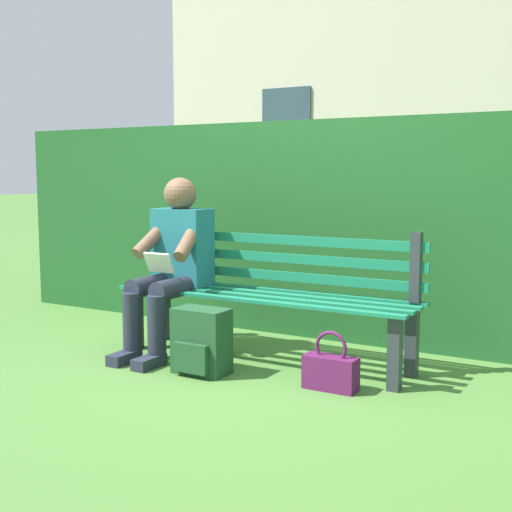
{
  "coord_description": "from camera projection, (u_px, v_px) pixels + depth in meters",
  "views": [
    {
      "loc": [
        -2.08,
        3.7,
        1.19
      ],
      "look_at": [
        0.0,
        0.1,
        0.69
      ],
      "focal_mm": 47.76,
      "sensor_mm": 36.0,
      "label": 1
    }
  ],
  "objects": [
    {
      "name": "backpack",
      "position": [
        201.0,
        342.0,
        4.07
      ],
      "size": [
        0.33,
        0.26,
        0.4
      ],
      "color": "#1E4728",
      "rests_on": "ground"
    },
    {
      "name": "hedge_backdrop",
      "position": [
        347.0,
        224.0,
        5.12
      ],
      "size": [
        5.75,
        0.78,
        1.66
      ],
      "color": "#1E5123",
      "rests_on": "ground"
    },
    {
      "name": "building_facade",
      "position": [
        451.0,
        27.0,
        11.25
      ],
      "size": [
        9.39,
        2.8,
        7.21
      ],
      "color": "beige",
      "rests_on": "ground"
    },
    {
      "name": "handbag",
      "position": [
        331.0,
        371.0,
        3.77
      ],
      "size": [
        0.3,
        0.13,
        0.33
      ],
      "color": "#59194C",
      "rests_on": "ground"
    },
    {
      "name": "ground",
      "position": [
        264.0,
        361.0,
        4.36
      ],
      "size": [
        60.0,
        60.0,
        0.0
      ],
      "primitive_type": "plane",
      "color": "#477533"
    },
    {
      "name": "park_bench",
      "position": [
        269.0,
        291.0,
        4.36
      ],
      "size": [
        1.99,
        0.47,
        0.86
      ],
      "color": "#2D3338",
      "rests_on": "ground"
    },
    {
      "name": "person_seated",
      "position": [
        172.0,
        261.0,
        4.52
      ],
      "size": [
        0.44,
        0.73,
        1.17
      ],
      "color": "#1E6672",
      "rests_on": "ground"
    }
  ]
}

